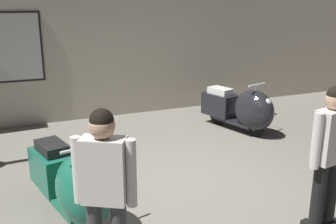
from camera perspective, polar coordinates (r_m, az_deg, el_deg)
name	(u,v)px	position (r m, az deg, el deg)	size (l,w,h in m)	color
ground_plane	(185,184)	(5.34, 2.50, -10.59)	(60.00, 60.00, 0.00)	slate
showroom_back_wall	(106,33)	(8.17, -9.21, 11.41)	(18.00, 0.63, 3.50)	#BCB29E
scooter_0	(73,184)	(4.46, -13.85, -10.34)	(0.83, 1.68, 0.99)	black
scooter_1	(243,109)	(7.34, 11.00, 0.43)	(0.88, 1.66, 0.97)	black
visitor_0	(105,187)	(3.28, -9.30, -10.87)	(0.48, 0.38, 1.60)	black
visitor_1	(330,150)	(4.32, 22.81, -5.14)	(0.54, 0.30, 1.60)	black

